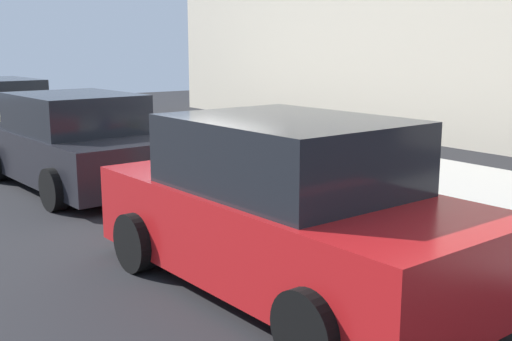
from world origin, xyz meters
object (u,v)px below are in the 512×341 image
(suitcase_maroon_5, at_px, (270,165))
(bollard_post, at_px, (209,151))
(parked_car_red_0, at_px, (287,210))
(suitcase_teal_4, at_px, (288,174))
(suitcase_navy_0, at_px, (400,201))
(parked_car_charcoal_1, at_px, (76,143))
(suitcase_red_1, at_px, (363,194))
(fire_hydrant, at_px, (238,155))
(suitcase_silver_3, at_px, (313,176))
(suitcase_olive_2, at_px, (339,182))

(suitcase_maroon_5, bearing_deg, bollard_post, 7.26)
(bollard_post, relative_size, parked_car_red_0, 0.17)
(suitcase_teal_4, xyz_separation_m, parked_car_red_0, (-2.87, 2.33, 0.39))
(suitcase_teal_4, height_order, bollard_post, suitcase_teal_4)
(suitcase_teal_4, xyz_separation_m, bollard_post, (2.06, 0.16, 0.10))
(suitcase_navy_0, xyz_separation_m, parked_car_charcoal_1, (5.11, 2.36, 0.32))
(suitcase_red_1, relative_size, fire_hydrant, 1.16)
(fire_hydrant, bearing_deg, parked_car_charcoal_1, 57.48)
(suitcase_navy_0, relative_size, suitcase_silver_3, 0.89)
(suitcase_olive_2, distance_m, parked_car_red_0, 2.99)
(parked_car_red_0, relative_size, parked_car_charcoal_1, 1.00)
(suitcase_silver_3, height_order, bollard_post, bollard_post)
(fire_hydrant, bearing_deg, suitcase_navy_0, -179.38)
(suitcase_olive_2, bearing_deg, suitcase_teal_4, 2.82)
(suitcase_silver_3, relative_size, bollard_post, 0.95)
(suitcase_teal_4, bearing_deg, parked_car_red_0, 140.83)
(suitcase_olive_2, relative_size, parked_car_charcoal_1, 0.21)
(suitcase_navy_0, height_order, suitcase_teal_4, suitcase_teal_4)
(suitcase_red_1, xyz_separation_m, suitcase_maroon_5, (2.18, -0.08, 0.06))
(suitcase_olive_2, bearing_deg, suitcase_silver_3, 0.68)
(suitcase_olive_2, height_order, bollard_post, suitcase_olive_2)
(suitcase_maroon_5, bearing_deg, parked_car_charcoal_1, 45.32)
(suitcase_navy_0, xyz_separation_m, suitcase_silver_3, (1.72, -0.02, 0.04))
(suitcase_navy_0, relative_size, suitcase_olive_2, 0.66)
(suitcase_silver_3, xyz_separation_m, suitcase_maroon_5, (1.04, 0.01, 0.01))
(fire_hydrant, bearing_deg, suitcase_red_1, 179.40)
(fire_hydrant, height_order, parked_car_red_0, parked_car_red_0)
(suitcase_silver_3, bearing_deg, bollard_post, 4.61)
(suitcase_navy_0, distance_m, suitcase_teal_4, 2.26)
(fire_hydrant, bearing_deg, suitcase_silver_3, -178.20)
(suitcase_navy_0, distance_m, parked_car_red_0, 2.47)
(fire_hydrant, xyz_separation_m, parked_car_charcoal_1, (1.48, 2.32, 0.22))
(fire_hydrant, distance_m, parked_car_charcoal_1, 2.76)
(suitcase_maroon_5, bearing_deg, suitcase_silver_3, -179.39)
(parked_car_red_0, bearing_deg, suitcase_olive_2, -53.60)
(fire_hydrant, height_order, bollard_post, bollard_post)
(suitcase_silver_3, height_order, suitcase_maroon_5, suitcase_maroon_5)
(suitcase_red_1, distance_m, suitcase_silver_3, 1.15)
(suitcase_olive_2, bearing_deg, suitcase_navy_0, 178.65)
(fire_hydrant, relative_size, bollard_post, 0.99)
(suitcase_teal_4, bearing_deg, suitcase_olive_2, -177.18)
(suitcase_teal_4, height_order, parked_car_red_0, parked_car_red_0)
(suitcase_red_1, height_order, bollard_post, suitcase_red_1)
(bollard_post, xyz_separation_m, parked_car_red_0, (-4.93, 2.17, 0.29))
(suitcase_red_1, xyz_separation_m, fire_hydrant, (3.05, -0.03, 0.11))
(suitcase_navy_0, distance_m, suitcase_silver_3, 1.72)
(suitcase_navy_0, xyz_separation_m, suitcase_maroon_5, (2.76, -0.01, 0.05))
(suitcase_red_1, relative_size, suitcase_teal_4, 1.13)
(suitcase_navy_0, height_order, suitcase_maroon_5, suitcase_maroon_5)
(suitcase_teal_4, bearing_deg, suitcase_silver_3, -174.99)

